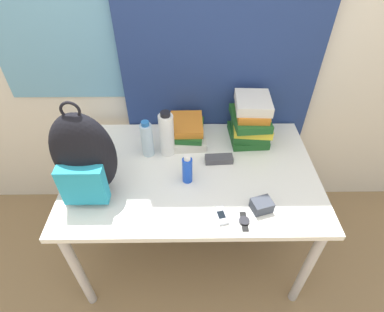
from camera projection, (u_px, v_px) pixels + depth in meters
The scene contains 14 objects.
ground_plane at pixel (193, 308), 1.76m from camera, with size 12.00×12.00×0.00m, color #8C704C.
wall_back at pixel (190, 36), 1.61m from camera, with size 6.00×0.06×2.50m.
curtain_blue at pixel (222, 40), 1.57m from camera, with size 1.12×0.04×2.50m.
desk at pixel (192, 180), 1.64m from camera, with size 1.31×0.83×0.73m.
backpack at pixel (84, 158), 1.34m from camera, with size 0.29×0.22×0.50m.
book_stack_left at pixel (187, 131), 1.75m from camera, with size 0.22×0.27×0.12m.
book_stack_center at pixel (251, 120), 1.70m from camera, with size 0.24×0.28×0.27m.
water_bottle at pixel (147, 139), 1.62m from camera, with size 0.06×0.06×0.22m.
sports_bottle at pixel (167, 134), 1.61m from camera, with size 0.08×0.08×0.27m.
sunscreen_bottle at pixel (187, 169), 1.48m from camera, with size 0.05×0.05×0.17m.
cell_phone at pixel (221, 216), 1.36m from camera, with size 0.06×0.10×0.02m.
sunglasses_case at pixel (219, 159), 1.62m from camera, with size 0.15×0.06×0.04m.
camera_pouch at pixel (262, 205), 1.38m from camera, with size 0.11×0.10×0.05m.
wristwatch at pixel (244, 221), 1.34m from camera, with size 0.05×0.11×0.01m.
Camera 1 is at (-0.01, -0.72, 1.84)m, focal length 28.00 mm.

